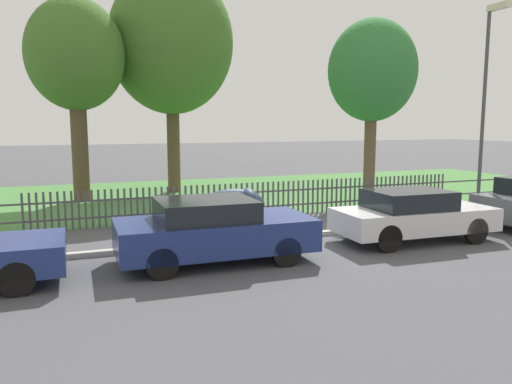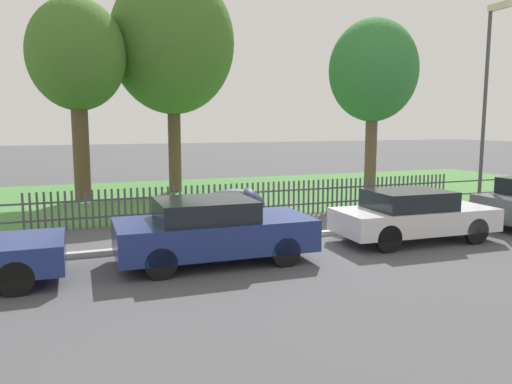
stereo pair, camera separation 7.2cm
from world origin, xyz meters
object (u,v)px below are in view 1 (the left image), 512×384
at_px(covered_motorcycle, 234,205).
at_px(tree_behind_motorcycle, 171,43).
at_px(tree_nearest_kerb, 75,57).
at_px(street_lamp, 487,88).
at_px(parked_car_black_saloon, 213,229).
at_px(tree_mid_park, 372,72).
at_px(parked_car_navy_estate, 413,215).

xyz_separation_m(covered_motorcycle, tree_behind_motorcycle, (0.07, 8.27, 5.52)).
xyz_separation_m(tree_nearest_kerb, street_lamp, (11.66, -7.96, -1.36)).
height_order(parked_car_black_saloon, tree_behind_motorcycle, tree_behind_motorcycle).
height_order(tree_mid_park, street_lamp, tree_mid_park).
distance_m(parked_car_black_saloon, covered_motorcycle, 3.19).
bearing_deg(street_lamp, parked_car_black_saloon, -167.77).
relative_size(parked_car_black_saloon, parked_car_navy_estate, 1.02).
distance_m(tree_nearest_kerb, tree_behind_motorcycle, 4.06).
xyz_separation_m(covered_motorcycle, tree_nearest_kerb, (-3.72, 7.13, 4.65)).
bearing_deg(tree_behind_motorcycle, street_lamp, -49.17).
xyz_separation_m(covered_motorcycle, tree_mid_park, (6.55, 3.30, 4.13)).
bearing_deg(parked_car_navy_estate, tree_nearest_kerb, 128.81).
height_order(parked_car_navy_estate, tree_nearest_kerb, tree_nearest_kerb).
height_order(tree_nearest_kerb, tree_behind_motorcycle, tree_behind_motorcycle).
bearing_deg(tree_mid_park, street_lamp, -71.44).
relative_size(tree_behind_motorcycle, street_lamp, 1.43).
relative_size(covered_motorcycle, tree_mid_park, 0.30).
distance_m(tree_behind_motorcycle, tree_mid_park, 8.28).
relative_size(parked_car_black_saloon, tree_mid_park, 0.61).
xyz_separation_m(parked_car_black_saloon, covered_motorcycle, (1.41, 2.86, -0.02)).
height_order(parked_car_navy_estate, tree_mid_park, tree_mid_park).
distance_m(covered_motorcycle, street_lamp, 8.64).
xyz_separation_m(parked_car_black_saloon, street_lamp, (9.35, 2.03, 3.28)).
bearing_deg(tree_nearest_kerb, tree_mid_park, -20.44).
height_order(parked_car_black_saloon, tree_mid_park, tree_mid_park).
distance_m(covered_motorcycle, tree_behind_motorcycle, 9.94).
relative_size(parked_car_navy_estate, tree_behind_motorcycle, 0.44).
relative_size(parked_car_navy_estate, covered_motorcycle, 2.01).
bearing_deg(tree_mid_park, parked_car_navy_estate, -114.50).
distance_m(parked_car_navy_estate, tree_mid_park, 7.91).
distance_m(parked_car_black_saloon, tree_mid_park, 10.88).
bearing_deg(covered_motorcycle, tree_nearest_kerb, 118.66).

